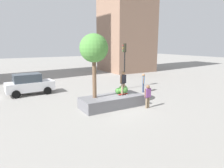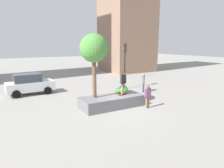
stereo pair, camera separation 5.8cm
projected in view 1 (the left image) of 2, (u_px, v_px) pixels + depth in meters
ground_plane at (118, 106)px, 15.08m from camera, size 120.00×120.00×0.00m
planter_ledge at (112, 101)px, 14.83m from camera, size 4.63×1.96×0.81m
plaza_tree at (94, 49)px, 13.69m from camera, size 1.96×1.96×4.45m
boxwood_shrub at (118, 91)px, 15.34m from camera, size 0.47×0.47×0.47m
hedge_clump at (123, 89)px, 15.30m from camera, size 0.70×0.70×0.70m
skateboard at (123, 94)px, 15.10m from camera, size 0.81×0.25×0.07m
skateboarder at (123, 81)px, 14.91m from camera, size 0.56×0.30×1.70m
police_car at (29, 84)px, 18.35m from camera, size 4.17×2.05×1.91m
traffic_light_corner at (125, 58)px, 20.17m from camera, size 0.37×0.37×4.60m
bystander_watching at (148, 95)px, 14.43m from camera, size 0.57×0.26×1.70m
passerby_with_bag at (143, 82)px, 19.21m from camera, size 0.47×0.49×1.79m
brick_midrise at (127, 5)px, 32.96m from camera, size 7.40×7.47×21.62m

